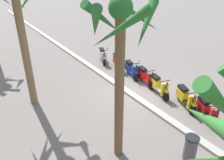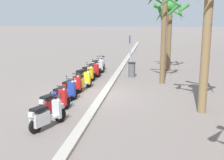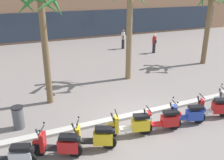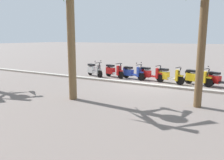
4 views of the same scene
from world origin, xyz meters
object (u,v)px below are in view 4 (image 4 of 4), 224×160
at_px(scooter_red_second_in_line, 219,79).
at_px(scooter_silver_far_back, 94,70).
at_px(scooter_red_mid_centre, 149,74).
at_px(scooter_yellow_gap_after_mid, 196,77).
at_px(palm_tree_near_sign, 205,1).
at_px(scooter_yellow_last_in_row, 168,76).
at_px(scooter_red_lead_nearest, 113,71).
at_px(scooter_blue_mid_rear, 132,72).

distance_m(scooter_red_second_in_line, scooter_silver_far_back, 8.22).
bearing_deg(scooter_red_second_in_line, scooter_red_mid_centre, -0.57).
relative_size(scooter_yellow_gap_after_mid, palm_tree_near_sign, 0.31).
bearing_deg(scooter_yellow_last_in_row, scooter_red_second_in_line, -177.09).
distance_m(scooter_yellow_gap_after_mid, scooter_yellow_last_in_row, 1.63).
relative_size(scooter_yellow_gap_after_mid, scooter_red_lead_nearest, 0.97).
xyz_separation_m(scooter_red_second_in_line, scooter_blue_mid_rear, (5.31, -0.03, -0.01)).
bearing_deg(scooter_red_lead_nearest, scooter_yellow_last_in_row, 177.54).
distance_m(scooter_red_second_in_line, scooter_red_mid_centre, 4.07).
bearing_deg(palm_tree_near_sign, scooter_red_mid_centre, -50.77).
bearing_deg(scooter_red_lead_nearest, scooter_yellow_gap_after_mid, -179.43).
bearing_deg(scooter_red_mid_centre, scooter_yellow_last_in_row, 171.60).
bearing_deg(scooter_yellow_last_in_row, scooter_blue_mid_rear, -3.90).
distance_m(scooter_yellow_gap_after_mid, scooter_red_lead_nearest, 5.53).
distance_m(scooter_red_mid_centre, scooter_red_lead_nearest, 2.67).
bearing_deg(scooter_silver_far_back, scooter_blue_mid_rear, -175.30).
bearing_deg(scooter_red_second_in_line, scooter_silver_far_back, 1.49).
distance_m(scooter_yellow_last_in_row, scooter_blue_mid_rear, 2.49).
bearing_deg(scooter_silver_far_back, palm_tree_near_sign, 151.73).
distance_m(scooter_red_second_in_line, scooter_red_lead_nearest, 6.75).
bearing_deg(scooter_red_second_in_line, scooter_blue_mid_rear, -0.28).
height_order(scooter_red_lead_nearest, scooter_silver_far_back, scooter_silver_far_back).
relative_size(scooter_red_second_in_line, scooter_blue_mid_rear, 0.91).
height_order(scooter_red_mid_centre, palm_tree_near_sign, palm_tree_near_sign).
bearing_deg(scooter_yellow_last_in_row, palm_tree_near_sign, 119.14).
xyz_separation_m(scooter_yellow_gap_after_mid, scooter_red_lead_nearest, (5.53, 0.05, -0.00)).
relative_size(scooter_red_mid_centre, palm_tree_near_sign, 0.33).
bearing_deg(scooter_yellow_last_in_row, scooter_yellow_gap_after_mid, -172.13).
xyz_separation_m(scooter_red_mid_centre, scooter_blue_mid_rear, (1.24, 0.01, -0.01)).
relative_size(scooter_yellow_gap_after_mid, scooter_silver_far_back, 1.00).
distance_m(scooter_blue_mid_rear, scooter_silver_far_back, 2.91).
relative_size(scooter_silver_far_back, palm_tree_near_sign, 0.31).
relative_size(scooter_yellow_last_in_row, scooter_red_lead_nearest, 1.06).
relative_size(scooter_red_mid_centre, scooter_red_lead_nearest, 1.04).
xyz_separation_m(scooter_blue_mid_rear, palm_tree_near_sign, (-4.85, 4.41, 3.64)).
distance_m(scooter_red_second_in_line, scooter_blue_mid_rear, 5.31).
height_order(scooter_red_second_in_line, palm_tree_near_sign, palm_tree_near_sign).
xyz_separation_m(scooter_yellow_last_in_row, scooter_red_lead_nearest, (3.92, -0.17, -0.00)).
height_order(scooter_yellow_last_in_row, scooter_blue_mid_rear, scooter_blue_mid_rear).
bearing_deg(scooter_red_lead_nearest, scooter_red_mid_centre, -179.66).
relative_size(scooter_blue_mid_rear, scooter_red_lead_nearest, 1.03).
distance_m(scooter_red_second_in_line, palm_tree_near_sign, 5.71).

